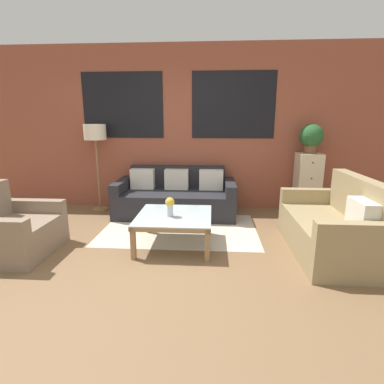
% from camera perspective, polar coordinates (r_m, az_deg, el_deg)
% --- Properties ---
extents(ground_plane, '(16.00, 16.00, 0.00)m').
position_cam_1_polar(ground_plane, '(3.33, -7.32, -14.35)').
color(ground_plane, brown).
extents(wall_back_brick, '(8.40, 0.09, 2.80)m').
position_cam_1_polar(wall_back_brick, '(5.36, -2.69, 11.96)').
color(wall_back_brick, brown).
rests_on(wall_back_brick, ground_plane).
extents(rug, '(2.22, 1.46, 0.00)m').
position_cam_1_polar(rug, '(4.41, -2.37, -7.05)').
color(rug, beige).
rests_on(rug, ground_plane).
extents(couch_dark, '(1.96, 0.88, 0.78)m').
position_cam_1_polar(couch_dark, '(5.04, -3.11, -1.06)').
color(couch_dark, '#232328').
rests_on(couch_dark, ground_plane).
extents(settee_vintage, '(0.80, 1.56, 0.92)m').
position_cam_1_polar(settee_vintage, '(3.93, 25.18, -6.24)').
color(settee_vintage, '#99845B').
rests_on(settee_vintage, ground_plane).
extents(armchair_corner, '(0.80, 0.92, 0.84)m').
position_cam_1_polar(armchair_corner, '(4.12, -30.85, -6.47)').
color(armchair_corner, '#84705B').
rests_on(armchair_corner, ground_plane).
extents(coffee_table, '(0.91, 0.91, 0.41)m').
position_cam_1_polar(coffee_table, '(3.75, -3.38, -5.19)').
color(coffee_table, silver).
rests_on(coffee_table, ground_plane).
extents(floor_lamp, '(0.37, 0.37, 1.49)m').
position_cam_1_polar(floor_lamp, '(5.39, -17.94, 10.02)').
color(floor_lamp, olive).
rests_on(floor_lamp, ground_plane).
extents(drawer_cabinet, '(0.38, 0.40, 1.02)m').
position_cam_1_polar(drawer_cabinet, '(5.40, 21.07, 1.49)').
color(drawer_cabinet, beige).
rests_on(drawer_cabinet, ground_plane).
extents(potted_plant, '(0.38, 0.38, 0.47)m').
position_cam_1_polar(potted_plant, '(5.31, 21.79, 9.73)').
color(potted_plant, brown).
rests_on(potted_plant, drawer_cabinet).
extents(flower_vase, '(0.11, 0.11, 0.24)m').
position_cam_1_polar(flower_vase, '(3.64, -4.23, -2.52)').
color(flower_vase, '#ADBCC6').
rests_on(flower_vase, coffee_table).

